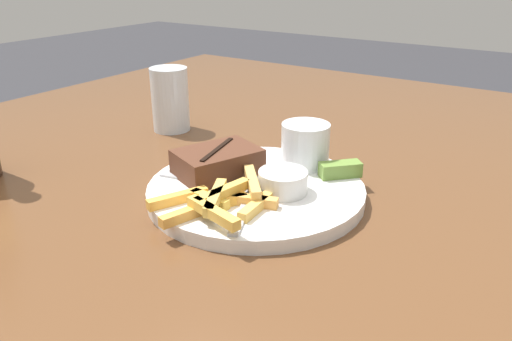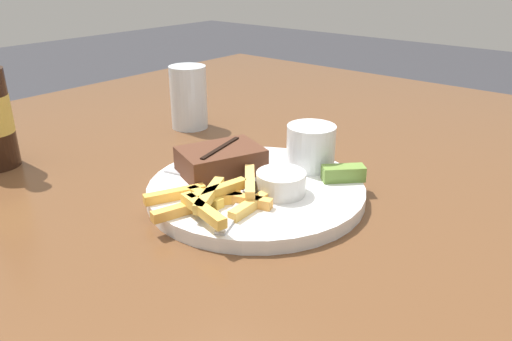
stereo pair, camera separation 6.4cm
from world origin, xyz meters
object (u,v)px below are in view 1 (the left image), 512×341
(fork_utensil, at_px, (244,209))
(dipping_sauce_cup, at_px, (284,180))
(knife_utensil, at_px, (229,183))
(coleslaw_cup, at_px, (305,142))
(dinner_plate, at_px, (256,191))
(drinking_glass, at_px, (170,99))
(steak_portion, at_px, (219,161))
(pickle_spear, at_px, (340,170))

(fork_utensil, bearing_deg, dipping_sauce_cup, -32.36)
(dipping_sauce_cup, xyz_separation_m, fork_utensil, (-0.07, 0.01, -0.01))
(knife_utensil, bearing_deg, coleslaw_cup, -124.49)
(dinner_plate, bearing_deg, knife_utensil, 126.87)
(dipping_sauce_cup, height_order, fork_utensil, dipping_sauce_cup)
(dinner_plate, relative_size, knife_utensil, 1.72)
(drinking_glass, bearing_deg, dinner_plate, -117.66)
(dipping_sauce_cup, bearing_deg, coleslaw_cup, 12.30)
(steak_portion, xyz_separation_m, fork_utensil, (-0.07, -0.09, -0.02))
(steak_portion, height_order, coleslaw_cup, coleslaw_cup)
(steak_portion, height_order, dipping_sauce_cup, steak_portion)
(fork_utensil, bearing_deg, dinner_plate, -0.00)
(coleslaw_cup, xyz_separation_m, pickle_spear, (-0.01, -0.06, -0.02))
(steak_portion, bearing_deg, knife_utensil, -124.91)
(dinner_plate, bearing_deg, pickle_spear, -43.34)
(dipping_sauce_cup, bearing_deg, fork_utensil, 170.59)
(dinner_plate, bearing_deg, drinking_glass, 62.34)
(dinner_plate, relative_size, pickle_spear, 5.11)
(dipping_sauce_cup, relative_size, fork_utensil, 0.49)
(fork_utensil, distance_m, drinking_glass, 0.38)
(knife_utensil, bearing_deg, drinking_glass, -45.70)
(pickle_spear, relative_size, drinking_glass, 0.49)
(dinner_plate, xyz_separation_m, drinking_glass, (0.15, 0.28, 0.05))
(steak_portion, relative_size, fork_utensil, 1.01)
(coleslaw_cup, bearing_deg, drinking_glass, 80.13)
(fork_utensil, bearing_deg, pickle_spear, -41.45)
(dinner_plate, relative_size, fork_utensil, 2.22)
(steak_portion, bearing_deg, coleslaw_cup, -41.75)
(pickle_spear, xyz_separation_m, knife_utensil, (-0.11, 0.11, -0.01))
(steak_portion, xyz_separation_m, pickle_spear, (0.08, -0.14, -0.01))
(dinner_plate, bearing_deg, coleslaw_cup, -11.83)
(knife_utensil, bearing_deg, steak_portion, -47.01)
(pickle_spear, height_order, fork_utensil, pickle_spear)
(dinner_plate, xyz_separation_m, coleslaw_cup, (0.10, -0.02, 0.04))
(steak_portion, relative_size, pickle_spear, 2.32)
(drinking_glass, bearing_deg, fork_utensil, -124.78)
(fork_utensil, xyz_separation_m, knife_utensil, (0.05, 0.06, 0.00))
(dinner_plate, xyz_separation_m, dipping_sauce_cup, (0.00, -0.04, 0.02))
(drinking_glass, bearing_deg, steak_portion, -123.39)
(coleslaw_cup, bearing_deg, dinner_plate, 168.17)
(dipping_sauce_cup, distance_m, knife_utensil, 0.07)
(fork_utensil, bearing_deg, coleslaw_cup, -19.86)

